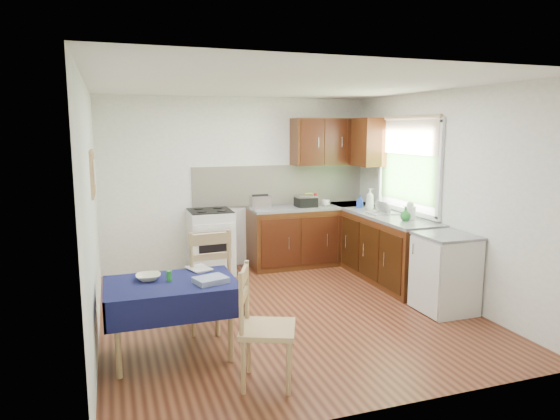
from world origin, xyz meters
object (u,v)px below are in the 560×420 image
object	(u,v)px
dining_table	(171,293)
chair_far	(207,276)
chair_near	(261,323)
kettle	(410,212)
toaster	(260,202)
sandwich_press	(306,201)
dish_rack	(383,212)

from	to	relation	value
dining_table	chair_far	xyz separation A→B (m)	(0.42, 0.51, -0.03)
chair_near	chair_far	bearing A→B (deg)	31.00
chair_far	kettle	size ratio (longest dim) A/B	4.41
dining_table	kettle	size ratio (longest dim) A/B	4.80
toaster	sandwich_press	bearing A→B (deg)	4.87
sandwich_press	kettle	bearing A→B (deg)	-64.33
chair_near	toaster	xyz separation A→B (m)	(0.95, 3.19, 0.48)
dining_table	sandwich_press	size ratio (longest dim) A/B	3.93
sandwich_press	toaster	bearing A→B (deg)	176.44
chair_near	toaster	world-z (taller)	toaster
toaster	dining_table	bearing A→B (deg)	-118.04
chair_near	sandwich_press	size ratio (longest dim) A/B	3.34
dining_table	chair_far	world-z (taller)	chair_far
chair_far	dish_rack	xyz separation A→B (m)	(2.60, 0.99, 0.36)
chair_far	dish_rack	bearing A→B (deg)	-162.97
toaster	sandwich_press	distance (m)	0.71
dish_rack	toaster	bearing A→B (deg)	128.15
dining_table	sandwich_press	distance (m)	3.36
chair_far	toaster	distance (m)	2.28
chair_near	kettle	distance (m)	3.06
chair_far	kettle	bearing A→B (deg)	-174.13
chair_near	dish_rack	bearing A→B (deg)	-24.62
chair_near	toaster	bearing A→B (deg)	5.70
dish_rack	kettle	bearing A→B (deg)	-101.18
dining_table	dish_rack	size ratio (longest dim) A/B	3.10
dish_rack	dining_table	bearing A→B (deg)	-172.89
sandwich_press	kettle	xyz separation A→B (m)	(0.83, -1.47, 0.02)
chair_far	chair_near	distance (m)	1.28
chair_far	dish_rack	world-z (taller)	dish_rack
kettle	dining_table	bearing A→B (deg)	-162.62
toaster	kettle	distance (m)	2.12
toaster	chair_far	bearing A→B (deg)	-116.01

